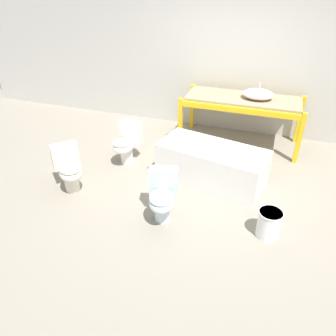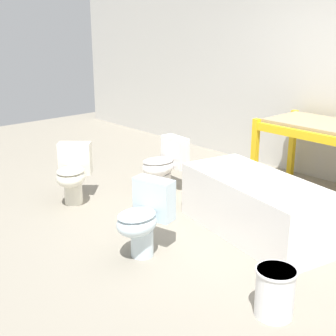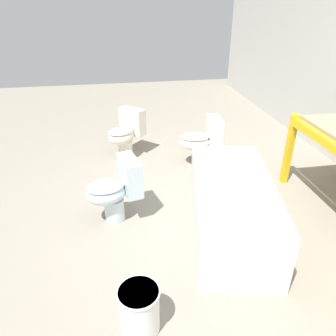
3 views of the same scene
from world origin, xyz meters
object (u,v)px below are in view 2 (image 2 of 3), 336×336
Objects in this scene: toilet_far at (73,173)px; bucket_white at (275,292)px; toilet_near at (144,217)px; bathtub_main at (257,202)px; toilet_extra at (165,164)px.

bucket_white is at bearing -48.05° from toilet_far.
bathtub_main is at bearing 55.64° from toilet_near.
bucket_white is at bearing -9.57° from toilet_near.
bucket_white is at bearing -34.89° from bathtub_main.
toilet_far is (-1.86, -0.87, 0.03)m from bathtub_main.
bathtub_main is at bearing 133.28° from bucket_white.
bathtub_main is at bearing 0.88° from toilet_extra.
toilet_far is at bearing 158.60° from toilet_near.
bathtub_main is 1.43m from toilet_extra.
toilet_extra is at bearing 19.48° from toilet_far.
toilet_near and toilet_extra have the same top height.
toilet_extra is at bearing 155.49° from bucket_white.
bucket_white is at bearing -19.59° from toilet_extra.
toilet_near is 1.31m from bucket_white.
bucket_white is (0.90, -0.96, -0.13)m from bathtub_main.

